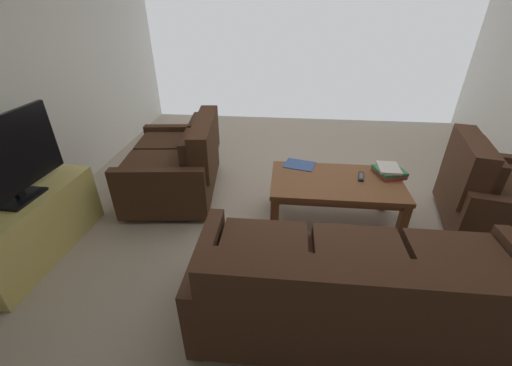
% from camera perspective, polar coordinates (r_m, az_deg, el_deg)
% --- Properties ---
extents(ground_plane, '(5.22, 5.78, 0.01)m').
position_cam_1_polar(ground_plane, '(3.23, 9.25, -5.28)').
color(ground_plane, tan).
extents(wall_right, '(0.12, 5.78, 2.55)m').
position_cam_1_polar(wall_right, '(3.58, -37.02, 15.20)').
color(wall_right, silver).
rests_on(wall_right, ground).
extents(sofa_main, '(2.00, 0.82, 0.78)m').
position_cam_1_polar(sofa_main, '(2.08, 18.37, -18.01)').
color(sofa_main, black).
rests_on(sofa_main, ground).
extents(loveseat_near, '(0.99, 1.28, 0.82)m').
position_cam_1_polar(loveseat_near, '(3.45, -13.65, 3.42)').
color(loveseat_near, black).
rests_on(loveseat_near, ground).
extents(coffee_table, '(1.14, 0.66, 0.46)m').
position_cam_1_polar(coffee_table, '(2.92, 14.06, -0.67)').
color(coffee_table, brown).
rests_on(coffee_table, ground).
extents(tv_stand, '(0.44, 1.17, 0.53)m').
position_cam_1_polar(tv_stand, '(3.12, -34.88, -6.48)').
color(tv_stand, '#D8C666').
rests_on(tv_stand, ground).
extents(flat_tv, '(0.21, 0.97, 0.62)m').
position_cam_1_polar(flat_tv, '(2.87, -38.28, 3.17)').
color(flat_tv, black).
rests_on(flat_tv, tv_stand).
extents(armchair_side, '(1.04, 1.13, 0.85)m').
position_cam_1_polar(armchair_side, '(3.46, 36.94, -1.99)').
color(armchair_side, black).
rests_on(armchair_side, ground).
extents(book_stack, '(0.29, 0.31, 0.08)m').
position_cam_1_polar(book_stack, '(3.11, 22.70, 2.01)').
color(book_stack, '#C63833').
rests_on(book_stack, coffee_table).
extents(tv_remote, '(0.07, 0.17, 0.02)m').
position_cam_1_polar(tv_remote, '(2.99, 18.27, 1.11)').
color(tv_remote, black).
rests_on(tv_remote, coffee_table).
extents(loose_magazine, '(0.32, 0.27, 0.01)m').
position_cam_1_polar(loose_magazine, '(3.09, 7.79, 3.25)').
color(loose_magazine, '#385693').
rests_on(loose_magazine, coffee_table).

